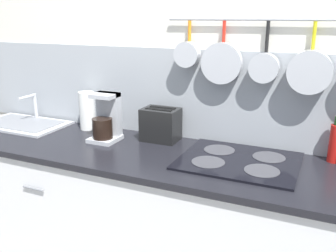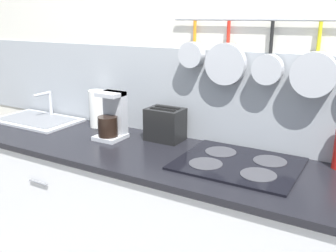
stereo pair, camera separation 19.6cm
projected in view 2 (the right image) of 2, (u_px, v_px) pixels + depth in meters
wall_back at (218, 79)px, 2.14m from camera, size 7.20×0.16×2.60m
cabinet_base at (187, 238)px, 2.08m from camera, size 3.17×0.62×0.87m
countertop at (188, 163)px, 1.96m from camera, size 3.21×0.64×0.03m
sink_basin at (37, 119)px, 2.66m from camera, size 0.60×0.37×0.19m
paper_towel_roll at (97, 109)px, 2.50m from camera, size 0.10×0.10×0.25m
coffee_maker at (112, 119)px, 2.26m from camera, size 0.16×0.17×0.29m
toaster at (165, 124)px, 2.23m from camera, size 0.23×0.16×0.20m
cooktop at (238, 163)px, 1.88m from camera, size 0.59×0.49×0.01m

